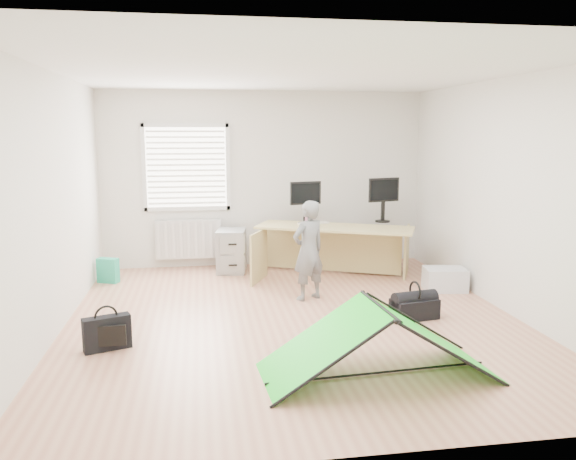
{
  "coord_description": "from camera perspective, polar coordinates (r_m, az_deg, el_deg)",
  "views": [
    {
      "loc": [
        -1.0,
        -5.97,
        2.07
      ],
      "look_at": [
        0.0,
        0.4,
        0.95
      ],
      "focal_mm": 35.0,
      "sensor_mm": 36.0,
      "label": 1
    }
  ],
  "objects": [
    {
      "name": "monitor_right",
      "position": [
        8.48,
        9.63,
        2.43
      ],
      "size": [
        0.52,
        0.24,
        0.48
      ],
      "primitive_type": "cube",
      "rotation": [
        0.0,
        0.0,
        0.27
      ],
      "color": "black",
      "rests_on": "desk"
    },
    {
      "name": "back_wall",
      "position": [
        8.8,
        -2.38,
        5.17
      ],
      "size": [
        5.0,
        0.02,
        2.7
      ],
      "primitive_type": "cube",
      "color": "silver",
      "rests_on": "ground"
    },
    {
      "name": "keyboard",
      "position": [
        8.22,
        2.61,
        0.7
      ],
      "size": [
        0.47,
        0.25,
        0.02
      ],
      "primitive_type": "cube",
      "rotation": [
        0.0,
        0.0,
        0.24
      ],
      "color": "beige",
      "rests_on": "desk"
    },
    {
      "name": "person",
      "position": [
        6.98,
        2.09,
        -2.09
      ],
      "size": [
        0.54,
        0.47,
        1.25
      ],
      "primitive_type": "imported",
      "rotation": [
        0.0,
        0.0,
        3.61
      ],
      "color": "slate",
      "rests_on": "ground"
    },
    {
      "name": "office_chair",
      "position": [
        8.74,
        8.18,
        -2.12
      ],
      "size": [
        0.62,
        0.64,
        0.54
      ],
      "primitive_type": "imported",
      "rotation": [
        0.0,
        0.0,
        3.22
      ],
      "color": "black",
      "rests_on": "ground"
    },
    {
      "name": "window",
      "position": [
        8.7,
        -10.28,
        6.28
      ],
      "size": [
        1.2,
        0.06,
        1.2
      ],
      "primitive_type": "cube",
      "color": "silver",
      "rests_on": "back_wall"
    },
    {
      "name": "tote_bag",
      "position": [
        8.24,
        -17.82,
        -3.93
      ],
      "size": [
        0.32,
        0.23,
        0.35
      ],
      "primitive_type": "cube",
      "rotation": [
        0.0,
        0.0,
        -0.4
      ],
      "color": "#21A27B",
      "rests_on": "ground"
    },
    {
      "name": "duffel_bag",
      "position": [
        6.54,
        12.71,
        -7.81
      ],
      "size": [
        0.55,
        0.35,
        0.23
      ],
      "primitive_type": "cube",
      "rotation": [
        0.0,
        0.0,
        0.18
      ],
      "color": "black",
      "rests_on": "ground"
    },
    {
      "name": "thermos",
      "position": [
        8.22,
        1.83,
        1.6
      ],
      "size": [
        0.09,
        0.09,
        0.27
      ],
      "primitive_type": "cylinder",
      "rotation": [
        0.0,
        0.0,
        0.12
      ],
      "color": "#B66685",
      "rests_on": "desk"
    },
    {
      "name": "desk",
      "position": [
        8.08,
        4.72,
        -2.27
      ],
      "size": [
        2.3,
        1.56,
        0.75
      ],
      "primitive_type": "cube",
      "rotation": [
        0.0,
        0.0,
        -0.43
      ],
      "color": "tan",
      "rests_on": "ground"
    },
    {
      "name": "white_box",
      "position": [
        6.4,
        -17.36,
        -9.05
      ],
      "size": [
        0.09,
        0.09,
        0.09
      ],
      "primitive_type": "cube",
      "rotation": [
        0.0,
        0.0,
        -0.0
      ],
      "color": "silver",
      "rests_on": "ground"
    },
    {
      "name": "kite",
      "position": [
        4.97,
        9.21,
        -11.02
      ],
      "size": [
        2.06,
        1.01,
        0.62
      ],
      "primitive_type": null,
      "rotation": [
        0.0,
        0.0,
        0.07
      ],
      "color": "#14DD1D",
      "rests_on": "ground"
    },
    {
      "name": "monitor_left",
      "position": [
        8.19,
        1.75,
        2.21
      ],
      "size": [
        0.49,
        0.21,
        0.46
      ],
      "primitive_type": "cube",
      "rotation": [
        0.0,
        0.0,
        0.24
      ],
      "color": "black",
      "rests_on": "desk"
    },
    {
      "name": "storage_crate",
      "position": [
        7.76,
        15.65,
        -4.84
      ],
      "size": [
        0.58,
        0.44,
        0.3
      ],
      "primitive_type": "cube",
      "rotation": [
        0.0,
        0.0,
        -0.14
      ],
      "color": "silver",
      "rests_on": "ground"
    },
    {
      "name": "filing_cabinet",
      "position": [
        8.48,
        -5.76,
        -2.1
      ],
      "size": [
        0.49,
        0.61,
        0.64
      ],
      "primitive_type": "cube",
      "rotation": [
        0.0,
        0.0,
        -0.16
      ],
      "color": "gray",
      "rests_on": "ground"
    },
    {
      "name": "laptop_bag",
      "position": [
        5.76,
        -17.91,
        -9.93
      ],
      "size": [
        0.46,
        0.28,
        0.33
      ],
      "primitive_type": "cube",
      "rotation": [
        0.0,
        0.0,
        0.36
      ],
      "color": "black",
      "rests_on": "ground"
    },
    {
      "name": "ground",
      "position": [
        6.4,
        0.56,
        -9.03
      ],
      "size": [
        5.5,
        5.5,
        0.0
      ],
      "primitive_type": "plane",
      "color": "tan",
      "rests_on": "ground"
    },
    {
      "name": "radiator",
      "position": [
        8.79,
        -10.07,
        -0.91
      ],
      "size": [
        1.0,
        0.12,
        0.6
      ],
      "primitive_type": "cube",
      "color": "silver",
      "rests_on": "back_wall"
    }
  ]
}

